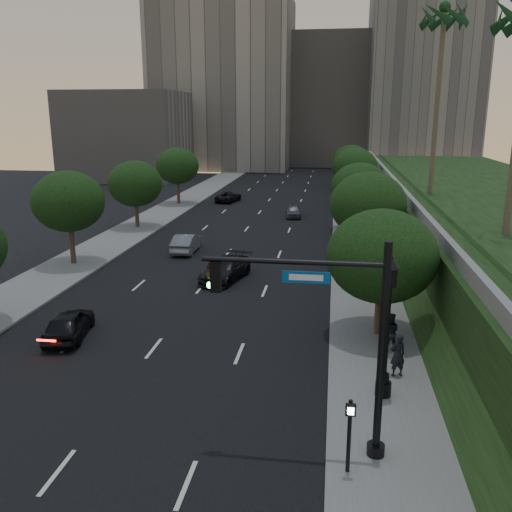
% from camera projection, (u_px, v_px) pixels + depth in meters
% --- Properties ---
extents(ground, '(160.00, 160.00, 0.00)m').
position_uv_depth(ground, '(111.00, 404.00, 20.14)').
color(ground, black).
rests_on(ground, ground).
extents(road_surface, '(16.00, 140.00, 0.02)m').
position_uv_depth(road_surface, '(243.00, 234.00, 48.86)').
color(road_surface, black).
rests_on(road_surface, ground).
extents(sidewalk_right, '(4.50, 140.00, 0.15)m').
position_uv_depth(sidewalk_right, '(358.00, 236.00, 47.44)').
color(sidewalk_right, slate).
rests_on(sidewalk_right, ground).
extents(sidewalk_left, '(4.50, 140.00, 0.15)m').
position_uv_depth(sidewalk_left, '(134.00, 230.00, 50.25)').
color(sidewalk_left, slate).
rests_on(sidewalk_left, ground).
extents(embankment, '(18.00, 90.00, 4.00)m').
position_uv_depth(embankment, '(509.00, 223.00, 43.42)').
color(embankment, black).
rests_on(embankment, ground).
extents(parapet_wall, '(0.35, 90.00, 0.70)m').
position_uv_depth(parapet_wall, '(402.00, 192.00, 43.99)').
color(parapet_wall, slate).
rests_on(parapet_wall, embankment).
extents(office_block_left, '(26.00, 20.00, 32.00)m').
position_uv_depth(office_block_left, '(224.00, 85.00, 106.07)').
color(office_block_left, gray).
rests_on(office_block_left, ground).
extents(office_block_mid, '(22.00, 18.00, 26.00)m').
position_uv_depth(office_block_mid, '(327.00, 102.00, 113.66)').
color(office_block_mid, gray).
rests_on(office_block_mid, ground).
extents(office_block_right, '(20.00, 22.00, 36.00)m').
position_uv_depth(office_block_right, '(422.00, 74.00, 104.17)').
color(office_block_right, gray).
rests_on(office_block_right, ground).
extents(office_block_filler, '(18.00, 16.00, 14.00)m').
position_uv_depth(office_block_filler, '(127.00, 136.00, 88.95)').
color(office_block_filler, gray).
rests_on(office_block_filler, ground).
extents(tree_right_a, '(5.20, 5.20, 6.24)m').
position_uv_depth(tree_right_a, '(382.00, 256.00, 25.36)').
color(tree_right_a, '#38281C').
rests_on(tree_right_a, ground).
extents(tree_right_b, '(5.20, 5.20, 6.74)m').
position_uv_depth(tree_right_b, '(368.00, 205.00, 36.73)').
color(tree_right_b, '#38281C').
rests_on(tree_right_b, ground).
extents(tree_right_c, '(5.20, 5.20, 6.24)m').
position_uv_depth(tree_right_c, '(360.00, 187.00, 49.30)').
color(tree_right_c, '#38281C').
rests_on(tree_right_c, ground).
extents(tree_right_d, '(5.20, 5.20, 6.74)m').
position_uv_depth(tree_right_d, '(355.00, 167.00, 62.58)').
color(tree_right_d, '#38281C').
rests_on(tree_right_d, ground).
extents(tree_right_e, '(5.20, 5.20, 6.24)m').
position_uv_depth(tree_right_e, '(351.00, 161.00, 77.06)').
color(tree_right_e, '#38281C').
rests_on(tree_right_e, ground).
extents(tree_left_b, '(5.00, 5.00, 6.71)m').
position_uv_depth(tree_left_b, '(68.00, 202.00, 37.63)').
color(tree_left_b, '#38281C').
rests_on(tree_left_b, ground).
extents(tree_left_c, '(5.00, 5.00, 6.34)m').
position_uv_depth(tree_left_c, '(135.00, 184.00, 50.17)').
color(tree_left_c, '#38281C').
rests_on(tree_left_c, ground).
extents(tree_left_d, '(5.00, 5.00, 6.71)m').
position_uv_depth(tree_left_d, '(177.00, 166.00, 63.48)').
color(tree_left_d, '#38281C').
rests_on(tree_left_d, ground).
extents(palm_far, '(3.20, 3.20, 15.50)m').
position_uv_depth(palm_far, '(444.00, 19.00, 42.18)').
color(palm_far, '#4C4233').
rests_on(palm_far, embankment).
extents(traffic_signal_mast, '(5.68, 0.56, 7.00)m').
position_uv_depth(traffic_signal_mast, '(345.00, 348.00, 16.21)').
color(traffic_signal_mast, black).
rests_on(traffic_signal_mast, ground).
extents(street_lamp, '(0.64, 0.64, 5.62)m').
position_uv_depth(street_lamp, '(387.00, 334.00, 19.88)').
color(street_lamp, black).
rests_on(street_lamp, ground).
extents(pedestrian_signal, '(0.30, 0.33, 2.50)m').
position_uv_depth(pedestrian_signal, '(349.00, 430.00, 15.74)').
color(pedestrian_signal, black).
rests_on(pedestrian_signal, ground).
extents(sedan_near_left, '(2.42, 4.42, 1.43)m').
position_uv_depth(sedan_near_left, '(69.00, 324.00, 26.00)').
color(sedan_near_left, black).
rests_on(sedan_near_left, ground).
extents(sedan_mid_left, '(1.62, 4.47, 1.46)m').
position_uv_depth(sedan_mid_left, '(187.00, 243.00, 42.24)').
color(sedan_mid_left, slate).
rests_on(sedan_mid_left, ground).
extents(sedan_far_left, '(2.92, 4.88, 1.27)m').
position_uv_depth(sedan_far_left, '(228.00, 197.00, 66.40)').
color(sedan_far_left, black).
rests_on(sedan_far_left, ground).
extents(sedan_near_right, '(3.14, 5.29, 1.44)m').
position_uv_depth(sedan_near_right, '(225.00, 269.00, 35.09)').
color(sedan_near_right, black).
rests_on(sedan_near_right, ground).
extents(sedan_far_right, '(1.93, 3.97, 1.30)m').
position_uv_depth(sedan_far_right, '(293.00, 211.00, 56.49)').
color(sedan_far_right, '#4D4E54').
rests_on(sedan_far_right, ground).
extents(pedestrian_a, '(0.78, 0.66, 1.81)m').
position_uv_depth(pedestrian_a, '(398.00, 355.00, 21.83)').
color(pedestrian_a, black).
rests_on(pedestrian_a, sidewalk_right).
extents(pedestrian_b, '(0.91, 0.72, 1.80)m').
position_uv_depth(pedestrian_b, '(390.00, 332.00, 24.13)').
color(pedestrian_b, black).
rests_on(pedestrian_b, sidewalk_right).
extents(pedestrian_c, '(1.03, 0.51, 1.70)m').
position_uv_depth(pedestrian_c, '(349.00, 276.00, 32.77)').
color(pedestrian_c, black).
rests_on(pedestrian_c, sidewalk_right).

